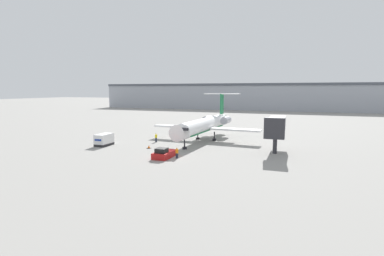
{
  "coord_description": "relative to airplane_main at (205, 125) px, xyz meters",
  "views": [
    {
      "loc": [
        19.49,
        -41.78,
        10.58
      ],
      "look_at": [
        0.0,
        11.75,
        3.27
      ],
      "focal_mm": 28.0,
      "sensor_mm": 36.0,
      "label": 1
    }
  ],
  "objects": [
    {
      "name": "terminal_building",
      "position": [
        -0.78,
        102.42,
        3.65
      ],
      "size": [
        180.0,
        16.8,
        13.9
      ],
      "color": "#9EA3AD",
      "rests_on": "ground"
    },
    {
      "name": "luggage_cart",
      "position": [
        -16.28,
        -12.29,
        -2.21
      ],
      "size": [
        2.08,
        3.69,
        2.23
      ],
      "color": "#232326",
      "rests_on": "ground"
    },
    {
      "name": "worker_by_wing",
      "position": [
        -8.7,
        -5.46,
        -2.38
      ],
      "size": [
        0.4,
        0.25,
        1.8
      ],
      "color": "#232838",
      "rests_on": "ground"
    },
    {
      "name": "jet_bridge",
      "position": [
        14.91,
        -6.99,
        1.11
      ],
      "size": [
        3.2,
        9.3,
        6.19
      ],
      "color": "#2D2D33",
      "rests_on": "ground"
    },
    {
      "name": "airplane_main",
      "position": [
        0.0,
        0.0,
        0.0
      ],
      "size": [
        23.35,
        26.22,
        9.69
      ],
      "color": "white",
      "rests_on": "ground"
    },
    {
      "name": "pushback_tug",
      "position": [
        -1.15,
        -17.61,
        -2.73
      ],
      "size": [
        2.36,
        4.66,
        1.66
      ],
      "color": "#B21919",
      "rests_on": "ground"
    },
    {
      "name": "traffic_cone_left",
      "position": [
        -6.95,
        -11.82,
        -3.05
      ],
      "size": [
        0.68,
        0.68,
        0.59
      ],
      "color": "black",
      "rests_on": "ground"
    },
    {
      "name": "worker_near_tug",
      "position": [
        0.99,
        -17.52,
        -2.43
      ],
      "size": [
        0.4,
        0.24,
        1.72
      ],
      "color": "#232838",
      "rests_on": "ground"
    },
    {
      "name": "ground_plane",
      "position": [
        -0.78,
        -17.58,
        -3.33
      ],
      "size": [
        600.0,
        600.0,
        0.0
      ],
      "primitive_type": "plane",
      "color": "gray"
    }
  ]
}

